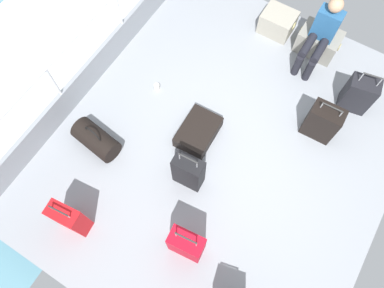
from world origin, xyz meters
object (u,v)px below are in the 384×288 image
cargo_crate_0 (278,22)px  suitcase_2 (358,94)px  suitcase_1 (70,218)px  passenger_seated (322,33)px  paper_cup (157,87)px  duffel_bag (96,140)px  suitcase_4 (322,122)px  suitcase_5 (188,172)px  cargo_crate_1 (318,42)px  suitcase_3 (187,244)px  suitcase_0 (198,132)px

cargo_crate_0 → suitcase_2: (1.53, -0.65, 0.11)m
suitcase_1 → passenger_seated: bearing=69.4°
passenger_seated → paper_cup: size_ratio=10.81×
suitcase_1 → duffel_bag: size_ratio=1.08×
suitcase_4 → suitcase_5: 1.91m
suitcase_1 → paper_cup: bearing=96.2°
duffel_bag → cargo_crate_1: bearing=58.2°
duffel_bag → suitcase_3: bearing=-17.0°
duffel_bag → passenger_seated: bearing=56.6°
suitcase_1 → suitcase_5: size_ratio=0.90×
suitcase_0 → suitcase_3: bearing=-64.0°
suitcase_3 → suitcase_5: 0.88m
cargo_crate_0 → suitcase_1: suitcase_1 is taller
suitcase_4 → duffel_bag: 3.03m
passenger_seated → suitcase_0: 2.21m
suitcase_5 → duffel_bag: suitcase_5 is taller
suitcase_3 → duffel_bag: (-1.77, 0.54, -0.15)m
suitcase_5 → suitcase_4: bearing=53.2°
cargo_crate_1 → suitcase_4: bearing=-65.5°
suitcase_5 → suitcase_3: bearing=-59.7°
cargo_crate_0 → paper_cup: bearing=-117.9°
cargo_crate_0 → passenger_seated: size_ratio=0.49×
cargo_crate_1 → suitcase_2: suitcase_2 is taller
paper_cup → suitcase_5: bearing=-39.9°
suitcase_3 → duffel_bag: size_ratio=1.17×
suitcase_0 → suitcase_5: bearing=-69.7°
cargo_crate_1 → suitcase_4: (0.59, -1.29, 0.11)m
cargo_crate_1 → suitcase_5: bearing=-101.2°
suitcase_0 → suitcase_1: 1.98m
suitcase_3 → suitcase_5: (-0.44, 0.76, 0.01)m
paper_cup → duffel_bag: bearing=-99.2°
suitcase_0 → suitcase_2: bearing=44.0°
suitcase_4 → paper_cup: 2.37m
suitcase_1 → duffel_bag: suitcase_1 is taller
cargo_crate_1 → passenger_seated: (0.00, -0.18, 0.37)m
duffel_bag → paper_cup: duffel_bag is taller
suitcase_1 → suitcase_4: suitcase_1 is taller
suitcase_3 → suitcase_4: (0.70, 2.29, -0.01)m
suitcase_3 → suitcase_0: bearing=116.0°
passenger_seated → suitcase_2: size_ratio=1.44×
suitcase_1 → suitcase_2: suitcase_2 is taller
suitcase_0 → suitcase_1: suitcase_1 is taller
passenger_seated → suitcase_4: bearing=-62.0°
cargo_crate_1 → suitcase_4: suitcase_4 is taller
suitcase_0 → passenger_seated: bearing=68.7°
cargo_crate_1 → suitcase_0: cargo_crate_1 is taller
cargo_crate_1 → duffel_bag: 3.57m
cargo_crate_1 → passenger_seated: size_ratio=0.59×
duffel_bag → suitcase_2: bearing=41.5°
cargo_crate_0 → cargo_crate_1: size_ratio=0.84×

